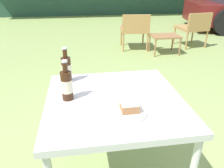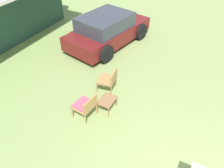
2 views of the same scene
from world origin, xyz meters
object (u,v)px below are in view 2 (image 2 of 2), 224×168
parked_car (108,30)px  wicker_chair_plain (109,79)px  garden_side_table (107,101)px  wicker_chair_cushioned (85,105)px

parked_car → wicker_chair_plain: 3.15m
garden_side_table → wicker_chair_cushioned: bearing=143.5°
parked_car → wicker_chair_plain: bearing=-139.2°
wicker_chair_plain → garden_side_table: wicker_chair_plain is taller
wicker_chair_cushioned → garden_side_table: 0.69m
wicker_chair_cushioned → garden_side_table: wicker_chair_cushioned is taller
parked_car → garden_side_table: size_ratio=7.40×
wicker_chair_plain → garden_side_table: size_ratio=1.36×
parked_car → wicker_chair_cushioned: 4.36m
garden_side_table → parked_car: bearing=28.7°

